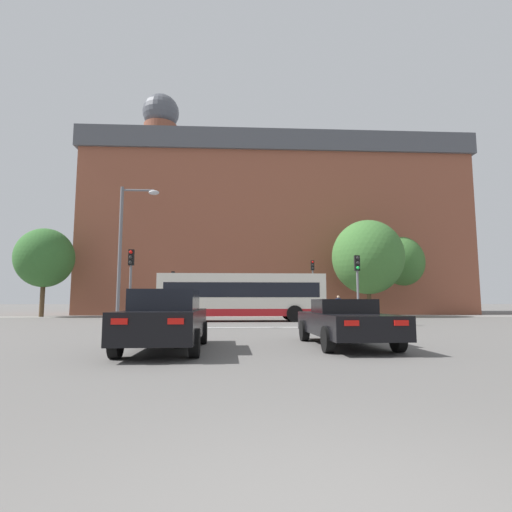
{
  "coord_description": "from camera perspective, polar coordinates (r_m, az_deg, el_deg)",
  "views": [
    {
      "loc": [
        -0.62,
        -2.01,
        1.23
      ],
      "look_at": [
        0.56,
        20.27,
        3.78
      ],
      "focal_mm": 28.0,
      "sensor_mm": 36.0,
      "label": 1
    }
  ],
  "objects": [
    {
      "name": "tree_distant",
      "position": [
        41.25,
        19.48,
        -0.91
      ],
      "size": [
        5.22,
        5.22,
        7.75
      ],
      "color": "#4C3823",
      "rests_on": "ground_plane"
    },
    {
      "name": "bus_crossing_lead",
      "position": [
        25.41,
        -2.05,
        -5.75
      ],
      "size": [
        10.28,
        2.75,
        2.94
      ],
      "rotation": [
        0.0,
        0.0,
        -1.57
      ],
      "color": "silver",
      "rests_on": "ground_plane"
    },
    {
      "name": "street_lamp_junction",
      "position": [
        19.7,
        -17.95,
        2.12
      ],
      "size": [
        1.83,
        0.36,
        6.66
      ],
      "color": "slate",
      "rests_on": "ground_plane"
    },
    {
      "name": "traffic_light_far_right",
      "position": [
        32.62,
        8.11,
        -3.27
      ],
      "size": [
        0.26,
        0.31,
        4.56
      ],
      "color": "slate",
      "rests_on": "ground_plane"
    },
    {
      "name": "pedestrian_waiting",
      "position": [
        32.37,
        -9.28,
        -6.91
      ],
      "size": [
        0.45,
        0.41,
        1.65
      ],
      "rotation": [
        0.0,
        0.0,
        5.67
      ],
      "color": "black",
      "rests_on": "ground_plane"
    },
    {
      "name": "car_saloon_left",
      "position": [
        10.55,
        -12.7,
        -8.81
      ],
      "size": [
        1.97,
        4.77,
        1.52
      ],
      "rotation": [
        0.0,
        0.0,
        0.02
      ],
      "color": "black",
      "rests_on": "ground_plane"
    },
    {
      "name": "far_pavement",
      "position": [
        32.93,
        -1.96,
        -8.65
      ],
      "size": [
        70.08,
        2.5,
        0.01
      ],
      "primitive_type": "cube",
      "color": "gray",
      "rests_on": "ground_plane"
    },
    {
      "name": "stop_line_strip",
      "position": [
        19.36,
        -1.2,
        -10.15
      ],
      "size": [
        9.07,
        0.3,
        0.01
      ],
      "primitive_type": "cube",
      "color": "silver",
      "rests_on": "ground_plane"
    },
    {
      "name": "traffic_light_near_right",
      "position": [
        21.33,
        14.31,
        -3.01
      ],
      "size": [
        0.26,
        0.31,
        3.62
      ],
      "color": "slate",
      "rests_on": "ground_plane"
    },
    {
      "name": "pedestrian_walking_west",
      "position": [
        34.91,
        11.69,
        -6.73
      ],
      "size": [
        0.43,
        0.28,
        1.74
      ],
      "rotation": [
        0.0,
        0.0,
        0.15
      ],
      "color": "brown",
      "rests_on": "ground_plane"
    },
    {
      "name": "brick_civic_building",
      "position": [
        44.97,
        2.22,
        3.49
      ],
      "size": [
        38.54,
        15.76,
        24.88
      ],
      "color": "brown",
      "rests_on": "ground_plane"
    },
    {
      "name": "traffic_light_far_left",
      "position": [
        32.88,
        -11.8,
        -4.2
      ],
      "size": [
        0.26,
        0.31,
        3.66
      ],
      "color": "slate",
      "rests_on": "ground_plane"
    },
    {
      "name": "tree_kerbside",
      "position": [
        36.9,
        -27.95,
        -0.24
      ],
      "size": [
        4.59,
        4.59,
        7.2
      ],
      "color": "#4C3823",
      "rests_on": "ground_plane"
    },
    {
      "name": "pedestrian_walking_east",
      "position": [
        33.07,
        -9.84,
        -6.82
      ],
      "size": [
        0.4,
        0.46,
        1.71
      ],
      "rotation": [
        0.0,
        0.0,
        4.15
      ],
      "color": "#333851",
      "rests_on": "ground_plane"
    },
    {
      "name": "tree_by_building",
      "position": [
        34.61,
        15.67,
        -0.15
      ],
      "size": [
        5.9,
        5.9,
        8.03
      ],
      "color": "#4C3823",
      "rests_on": "ground_plane"
    },
    {
      "name": "car_roadster_right",
      "position": [
        11.58,
        12.58,
        -9.17
      ],
      "size": [
        2.03,
        4.8,
        1.29
      ],
      "rotation": [
        0.0,
        0.0,
        0.02
      ],
      "color": "black",
      "rests_on": "ground_plane"
    },
    {
      "name": "traffic_light_near_left",
      "position": [
        20.9,
        -17.48,
        -2.47
      ],
      "size": [
        0.26,
        0.31,
        3.83
      ],
      "color": "slate",
      "rests_on": "ground_plane"
    }
  ]
}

